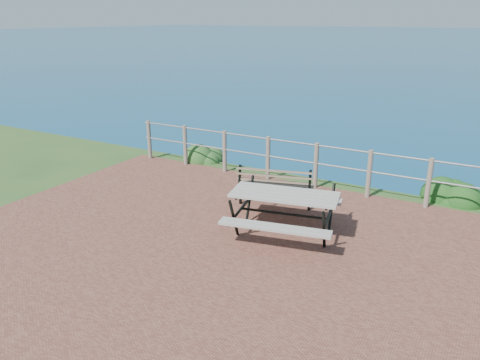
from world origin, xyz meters
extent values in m
cube|color=brown|center=(0.00, 0.00, 0.00)|extent=(10.00, 7.00, 0.12)
cylinder|color=#6B5B4C|center=(-4.60, 3.35, 0.52)|extent=(0.10, 0.10, 1.00)
cylinder|color=#6B5B4C|center=(-3.45, 3.35, 0.52)|extent=(0.10, 0.10, 1.00)
cylinder|color=#6B5B4C|center=(-2.30, 3.35, 0.52)|extent=(0.10, 0.10, 1.00)
cylinder|color=#6B5B4C|center=(-1.15, 3.35, 0.52)|extent=(0.10, 0.10, 1.00)
cylinder|color=#6B5B4C|center=(0.00, 3.35, 0.52)|extent=(0.10, 0.10, 1.00)
cylinder|color=#6B5B4C|center=(1.15, 3.35, 0.52)|extent=(0.10, 0.10, 1.00)
cylinder|color=#6B5B4C|center=(2.30, 3.35, 0.52)|extent=(0.10, 0.10, 1.00)
cylinder|color=slate|center=(0.00, 3.35, 0.97)|extent=(9.40, 0.04, 0.04)
cylinder|color=slate|center=(0.00, 3.35, 0.57)|extent=(9.40, 0.04, 0.04)
cube|color=gray|center=(0.37, 0.87, 0.75)|extent=(1.89, 1.07, 0.04)
cube|color=gray|center=(0.37, 0.87, 0.45)|extent=(1.79, 0.61, 0.04)
cube|color=gray|center=(0.37, 0.87, 0.45)|extent=(1.79, 0.61, 0.04)
cylinder|color=black|center=(0.37, 0.87, 0.40)|extent=(1.51, 0.35, 0.04)
cube|color=brown|center=(-0.34, 2.05, 0.42)|extent=(1.51, 0.75, 0.03)
cube|color=brown|center=(-0.34, 2.05, 0.68)|extent=(1.45, 0.50, 0.34)
cube|color=black|center=(-0.34, 2.05, 0.22)|extent=(0.06, 0.07, 0.40)
cube|color=black|center=(-0.34, 2.05, 0.22)|extent=(0.06, 0.07, 0.40)
cube|color=black|center=(-0.34, 2.05, 0.22)|extent=(0.06, 0.07, 0.40)
cube|color=black|center=(-0.34, 2.05, 0.22)|extent=(0.06, 0.07, 0.40)
ellipsoid|color=#1F471A|center=(-3.35, 3.99, 0.00)|extent=(0.87, 0.87, 0.65)
ellipsoid|color=#144414|center=(2.64, 3.97, 0.00)|extent=(0.87, 0.87, 0.66)
camera|label=1|loc=(3.29, -5.83, 3.55)|focal=35.00mm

